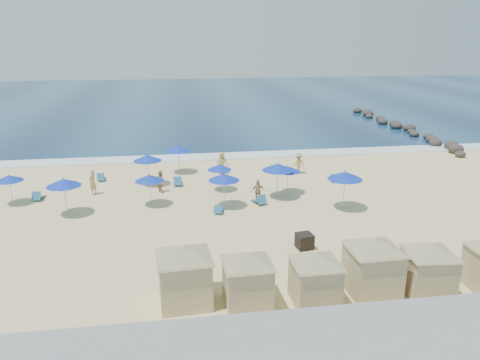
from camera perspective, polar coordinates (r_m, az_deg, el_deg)
name	(u,v)px	position (r m, az deg, el deg)	size (l,w,h in m)	color
ground	(229,219)	(29.24, -1.38, -4.80)	(160.00, 160.00, 0.00)	beige
ocean	(188,100)	(82.66, -6.31, 9.67)	(160.00, 80.00, 0.06)	#0D284C
surf_line	(208,157)	(43.90, -3.96, 2.85)	(160.00, 2.50, 0.08)	white
seawall	(278,348)	(17.27, 4.67, -19.72)	(160.00, 6.10, 1.22)	gray
rock_jetty	(401,127)	(59.52, 19.03, 6.13)	(2.56, 26.66, 0.96)	#282321
trash_bin	(304,241)	(25.55, 7.87, -7.38)	(0.82, 0.82, 0.82)	black
cabana_0	(184,267)	(20.15, -6.82, -10.49)	(4.64, 4.64, 2.92)	#C4AF86
cabana_1	(248,272)	(20.00, 0.92, -11.18)	(4.15, 4.15, 2.60)	#C4AF86
cabana_2	(316,272)	(20.34, 9.19, -10.98)	(4.08, 4.08, 2.56)	#C4AF86
cabana_3	(373,259)	(21.56, 15.95, -9.19)	(4.59, 4.59, 2.88)	#C4AF86
cabana_4	(429,262)	(22.35, 22.07, -9.27)	(4.18, 4.18, 2.63)	#C4AF86
umbrella_0	(9,178)	(34.83, -26.34, 0.22)	(1.86, 1.86, 2.12)	#A5A8AD
umbrella_1	(64,182)	(31.24, -20.71, -0.28)	(2.19, 2.19, 2.50)	#A5A8AD
umbrella_2	(149,178)	(31.51, -10.99, 0.25)	(1.96, 1.96, 2.23)	#A5A8AD
umbrella_3	(178,149)	(38.67, -7.56, 3.82)	(2.09, 2.09, 2.38)	#A5A8AD
umbrella_4	(147,158)	(35.82, -11.24, 2.66)	(2.16, 2.16, 2.46)	#A5A8AD
umbrella_5	(224,177)	(30.62, -1.97, 0.36)	(2.10, 2.10, 2.39)	#A5A8AD
umbrella_6	(219,167)	(34.01, -2.52, 1.57)	(1.80, 1.80, 2.05)	#A5A8AD
umbrella_7	(278,167)	(32.45, 4.64, 1.60)	(2.27, 2.27, 2.58)	#A5A8AD
umbrella_8	(288,169)	(33.53, 5.84, 1.36)	(1.85, 1.85, 2.11)	#A5A8AD
umbrella_9	(345,175)	(30.95, 12.69, 0.55)	(2.33, 2.33, 2.66)	#A5A8AD
beach_chair_0	(38,197)	(35.36, -23.39, -1.86)	(0.68, 1.34, 0.71)	#296597
beach_chair_1	(101,178)	(38.32, -16.56, 0.28)	(0.62, 1.29, 0.69)	#296597
beach_chair_2	(178,182)	(35.92, -7.58, -0.21)	(0.68, 1.42, 0.77)	#296597
beach_chair_3	(219,210)	(30.20, -2.60, -3.63)	(0.81, 1.25, 0.64)	#296597
beach_chair_4	(260,200)	(31.75, 2.40, -2.49)	(0.95, 1.44, 0.73)	#296597
beach_chair_5	(334,179)	(37.23, 11.42, 0.18)	(0.82, 1.36, 0.70)	#296597
beachgoer_0	(92,182)	(34.98, -17.54, -0.25)	(0.68, 0.44, 1.85)	tan
beachgoer_1	(161,181)	(34.49, -9.62, -0.12)	(0.78, 0.61, 1.61)	tan
beachgoer_2	(258,191)	(31.87, 2.21, -1.37)	(0.93, 0.39, 1.60)	tan
beachgoer_3	(298,163)	(38.71, 7.12, 2.05)	(1.14, 0.66, 1.77)	tan
beachgoer_4	(222,163)	(38.39, -2.23, 2.09)	(0.89, 0.58, 1.83)	tan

